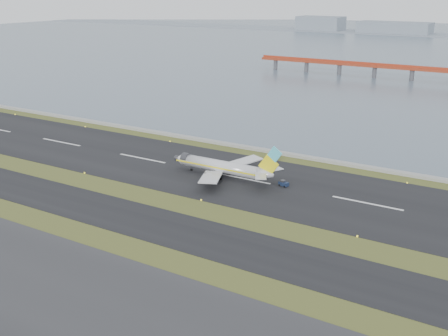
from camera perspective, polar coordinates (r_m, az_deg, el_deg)
The scene contains 7 objects.
ground at distance 151.14m, azimuth -3.93°, elevation -4.22°, with size 1000.00×1000.00×0.00m, color #374A1A.
apron_strip at distance 115.90m, azimuth -20.40°, elevation -12.72°, with size 1000.00×50.00×0.10m, color #29292B.
taxiway_strip at distance 142.37m, azimuth -6.76°, elevation -5.74°, with size 1000.00×18.00×0.10m, color black.
runway_strip at distance 174.69m, azimuth 1.81°, elevation -1.05°, with size 1000.00×45.00×0.10m, color black.
seawall at distance 199.86m, azimuth 6.15°, elevation 1.46°, with size 1000.00×2.50×1.00m, color gray.
airliner at distance 174.25m, azimuth 0.01°, elevation 0.09°, with size 38.52×32.89×12.80m.
pushback_tug at distance 168.47m, azimuth 6.06°, elevation -1.57°, with size 3.26×2.36×1.88m.
Camera 1 is at (82.56, -112.99, 57.09)m, focal length 45.00 mm.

